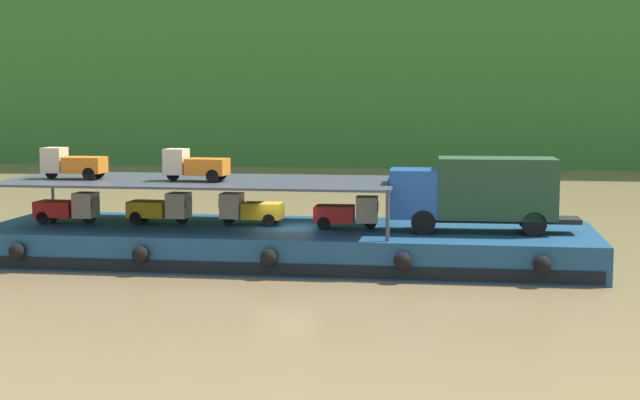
# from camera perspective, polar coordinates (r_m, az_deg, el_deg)

# --- Properties ---
(ground_plane) EXTENTS (400.00, 400.00, 0.00)m
(ground_plane) POSITION_cam_1_polar(r_m,az_deg,el_deg) (41.28, -1.95, -3.70)
(ground_plane) COLOR olive
(cargo_barge) EXTENTS (26.11, 8.24, 1.50)m
(cargo_barge) POSITION_cam_1_polar(r_m,az_deg,el_deg) (41.13, -1.96, -2.67)
(cargo_barge) COLOR navy
(cargo_barge) RESTS_ON ground
(covered_lorry) EXTENTS (7.91, 2.48, 3.10)m
(covered_lorry) POSITION_cam_1_polar(r_m,az_deg,el_deg) (39.91, 9.43, 0.51)
(covered_lorry) COLOR #1E4C99
(covered_lorry) RESTS_ON cargo_barge
(cargo_rack) EXTENTS (16.91, 6.88, 2.00)m
(cargo_rack) POSITION_cam_1_polar(r_m,az_deg,el_deg) (41.68, -7.11, 1.12)
(cargo_rack) COLOR #383D47
(cargo_rack) RESTS_ON cargo_barge
(mini_truck_lower_stern) EXTENTS (2.77, 1.25, 1.38)m
(mini_truck_lower_stern) POSITION_cam_1_polar(r_m,az_deg,el_deg) (43.67, -14.88, -0.45)
(mini_truck_lower_stern) COLOR red
(mini_truck_lower_stern) RESTS_ON cargo_barge
(mini_truck_lower_aft) EXTENTS (2.80, 1.30, 1.38)m
(mini_truck_lower_aft) POSITION_cam_1_polar(r_m,az_deg,el_deg) (42.75, -9.54, -0.47)
(mini_truck_lower_aft) COLOR gold
(mini_truck_lower_aft) RESTS_ON cargo_barge
(mini_truck_lower_mid) EXTENTS (2.77, 1.25, 1.38)m
(mini_truck_lower_mid) POSITION_cam_1_polar(r_m,az_deg,el_deg) (41.84, -4.21, -0.54)
(mini_truck_lower_mid) COLOR gold
(mini_truck_lower_mid) RESTS_ON cargo_barge
(mini_truck_lower_fore) EXTENTS (2.79, 1.28, 1.38)m
(mini_truck_lower_fore) POSITION_cam_1_polar(r_m,az_deg,el_deg) (40.55, 1.66, -0.75)
(mini_truck_lower_fore) COLOR red
(mini_truck_lower_fore) RESTS_ON cargo_barge
(mini_truck_upper_stern) EXTENTS (2.75, 1.21, 1.38)m
(mini_truck_upper_stern) POSITION_cam_1_polar(r_m,az_deg,el_deg) (43.10, -14.63, 2.14)
(mini_truck_upper_stern) COLOR orange
(mini_truck_upper_stern) RESTS_ON cargo_rack
(mini_truck_upper_mid) EXTENTS (2.79, 1.29, 1.38)m
(mini_truck_upper_mid) POSITION_cam_1_polar(r_m,az_deg,el_deg) (41.02, -7.53, 2.09)
(mini_truck_upper_mid) COLOR orange
(mini_truck_upper_mid) RESTS_ON cargo_rack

